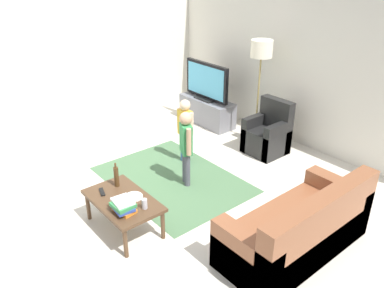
% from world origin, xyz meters
% --- Properties ---
extents(ground, '(7.80, 7.80, 0.00)m').
position_xyz_m(ground, '(0.00, 0.00, 0.00)').
color(ground, beige).
extents(wall_back, '(6.00, 0.12, 2.70)m').
position_xyz_m(wall_back, '(0.00, 3.00, 1.35)').
color(wall_back, silver).
rests_on(wall_back, ground).
extents(wall_left, '(0.12, 6.00, 2.70)m').
position_xyz_m(wall_left, '(-3.00, 0.00, 1.35)').
color(wall_left, silver).
rests_on(wall_left, ground).
extents(area_rug, '(2.20, 1.60, 0.01)m').
position_xyz_m(area_rug, '(-0.29, 0.46, 0.00)').
color(area_rug, '#4C724C').
rests_on(area_rug, ground).
extents(tv_stand, '(1.20, 0.44, 0.50)m').
position_xyz_m(tv_stand, '(-1.60, 2.30, 0.24)').
color(tv_stand, slate).
rests_on(tv_stand, ground).
extents(tv, '(1.10, 0.28, 0.71)m').
position_xyz_m(tv, '(-1.60, 2.28, 0.85)').
color(tv, black).
rests_on(tv, tv_stand).
extents(couch, '(0.80, 1.80, 0.86)m').
position_xyz_m(couch, '(1.88, 0.60, 0.29)').
color(couch, brown).
rests_on(couch, ground).
extents(armchair, '(0.60, 0.60, 0.90)m').
position_xyz_m(armchair, '(-0.00, 2.26, 0.30)').
color(armchair, black).
rests_on(armchair, ground).
extents(floor_lamp, '(0.36, 0.36, 1.78)m').
position_xyz_m(floor_lamp, '(-0.45, 2.45, 1.54)').
color(floor_lamp, '#262626').
rests_on(floor_lamp, ground).
extents(child_near_tv, '(0.35, 0.17, 1.05)m').
position_xyz_m(child_near_tv, '(-0.61, 0.96, 0.63)').
color(child_near_tv, '#33598C').
rests_on(child_near_tv, ground).
extents(child_center, '(0.35, 0.22, 1.11)m').
position_xyz_m(child_center, '(-0.07, 0.55, 0.67)').
color(child_center, '#4C4C59').
rests_on(child_center, ground).
extents(coffee_table, '(1.00, 0.60, 0.42)m').
position_xyz_m(coffee_table, '(0.26, -0.68, 0.37)').
color(coffee_table, '#513823').
rests_on(coffee_table, ground).
extents(book_stack, '(0.28, 0.24, 0.14)m').
position_xyz_m(book_stack, '(0.49, -0.80, 0.49)').
color(book_stack, orange).
rests_on(book_stack, coffee_table).
extents(bottle, '(0.06, 0.06, 0.32)m').
position_xyz_m(bottle, '(-0.04, -0.58, 0.56)').
color(bottle, '#4C3319').
rests_on(bottle, coffee_table).
extents(tv_remote, '(0.18, 0.10, 0.02)m').
position_xyz_m(tv_remote, '(-0.02, -0.80, 0.43)').
color(tv_remote, black).
rests_on(tv_remote, coffee_table).
extents(soda_can, '(0.07, 0.07, 0.12)m').
position_xyz_m(soda_can, '(0.58, -0.58, 0.48)').
color(soda_can, silver).
rests_on(soda_can, coffee_table).
extents(plate, '(0.22, 0.22, 0.02)m').
position_xyz_m(plate, '(0.31, -0.56, 0.43)').
color(plate, white).
rests_on(plate, coffee_table).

